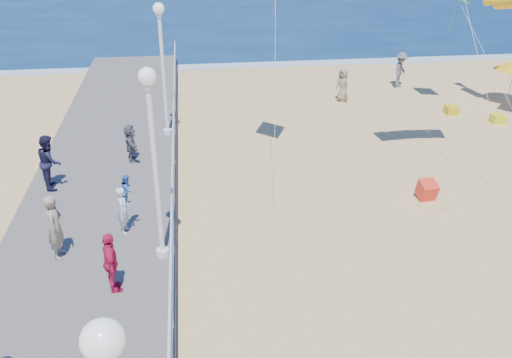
{
  "coord_description": "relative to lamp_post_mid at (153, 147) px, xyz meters",
  "views": [
    {
      "loc": [
        -4.39,
        -13.37,
        9.37
      ],
      "look_at": [
        -2.5,
        2.0,
        1.6
      ],
      "focal_mm": 40.0,
      "sensor_mm": 36.0,
      "label": 1
    }
  ],
  "objects": [
    {
      "name": "beach_walker_c",
      "position": [
        8.62,
        13.41,
        -2.83
      ],
      "size": [
        0.82,
        0.96,
        1.66
      ],
      "primitive_type": "imported",
      "rotation": [
        0.0,
        0.0,
        -1.14
      ],
      "color": "gray",
      "rests_on": "ground"
    },
    {
      "name": "boardwalk",
      "position": [
        -2.15,
        0.0,
        -3.46
      ],
      "size": [
        5.0,
        44.0,
        0.4
      ],
      "primitive_type": "cube",
      "color": "slate",
      "rests_on": "ground"
    },
    {
      "name": "spectator_6",
      "position": [
        -2.8,
        0.33,
        -2.32
      ],
      "size": [
        0.5,
        0.72,
        1.88
      ],
      "primitive_type": "imported",
      "rotation": [
        0.0,
        0.0,
        1.5
      ],
      "color": "gray",
      "rests_on": "boardwalk"
    },
    {
      "name": "spectator_3",
      "position": [
        -1.18,
        -1.4,
        -2.44
      ],
      "size": [
        0.59,
        1.02,
        1.64
      ],
      "primitive_type": "imported",
      "rotation": [
        0.0,
        0.0,
        1.78
      ],
      "color": "#D11A4D",
      "rests_on": "boardwalk"
    },
    {
      "name": "spectator_7",
      "position": [
        -3.8,
        4.67,
        -2.33
      ],
      "size": [
        0.9,
        1.05,
        1.87
      ],
      "primitive_type": "imported",
      "rotation": [
        0.0,
        0.0,
        1.8
      ],
      "color": "#1A1836",
      "rests_on": "boardwalk"
    },
    {
      "name": "toddler_held",
      "position": [
        -0.96,
        1.54,
        -1.94
      ],
      "size": [
        0.42,
        0.51,
        0.94
      ],
      "primitive_type": "imported",
      "rotation": [
        0.0,
        0.0,
        1.41
      ],
      "color": "blue",
      "rests_on": "boardwalk"
    },
    {
      "name": "kite_windsock",
      "position": [
        15.56,
        11.66,
        1.31
      ],
      "size": [
        1.0,
        2.65,
        1.07
      ],
      "primitive_type": "cylinder",
      "rotation": [
        1.36,
        0.0,
        0.17
      ],
      "color": "#FFAE15"
    },
    {
      "name": "beach_walker_a",
      "position": [
        12.29,
        15.33,
        -2.72
      ],
      "size": [
        1.27,
        1.39,
        1.88
      ],
      "primitive_type": "imported",
      "rotation": [
        0.0,
        0.0,
        0.94
      ],
      "color": "#57575C",
      "rests_on": "ground"
    },
    {
      "name": "beach_chair_right",
      "position": [
        13.28,
        10.9,
        -3.46
      ],
      "size": [
        0.55,
        0.55,
        0.4
      ],
      "primitive_type": "cube",
      "color": "gold",
      "rests_on": "ground"
    },
    {
      "name": "spectator_5",
      "position": [
        -1.29,
        6.53,
        -2.55
      ],
      "size": [
        0.6,
        1.36,
        1.42
      ],
      "primitive_type": "imported",
      "rotation": [
        0.0,
        0.0,
        1.71
      ],
      "color": "#595B5E",
      "rests_on": "boardwalk"
    },
    {
      "name": "lamp_post_far",
      "position": [
        0.0,
        9.0,
        0.0
      ],
      "size": [
        0.44,
        0.44,
        5.32
      ],
      "color": "white",
      "rests_on": "boardwalk"
    },
    {
      "name": "box_kite",
      "position": [
        8.82,
        2.92,
        -3.36
      ],
      "size": [
        0.62,
        0.76,
        0.74
      ],
      "primitive_type": "cube",
      "rotation": [
        0.31,
        0.0,
        0.1
      ],
      "color": "red",
      "rests_on": "ground"
    },
    {
      "name": "lamp_post_mid",
      "position": [
        0.0,
        0.0,
        0.0
      ],
      "size": [
        0.44,
        0.44,
        5.32
      ],
      "color": "white",
      "rests_on": "boardwalk"
    },
    {
      "name": "woman_holding_toddler",
      "position": [
        -1.11,
        1.39,
        -2.53
      ],
      "size": [
        0.43,
        0.58,
        1.46
      ],
      "primitive_type": "imported",
      "rotation": [
        0.0,
        0.0,
        1.41
      ],
      "color": "silver",
      "rests_on": "boardwalk"
    },
    {
      "name": "beach_chair_left",
      "position": [
        14.86,
        9.49,
        -3.46
      ],
      "size": [
        0.55,
        0.55,
        0.4
      ],
      "primitive_type": "cube",
      "color": "yellow",
      "rests_on": "ground"
    },
    {
      "name": "ground",
      "position": [
        5.35,
        0.0,
        -3.66
      ],
      "size": [
        160.0,
        160.0,
        0.0
      ],
      "primitive_type": "plane",
      "color": "#E9C37A",
      "rests_on": "ground"
    },
    {
      "name": "surf_line",
      "position": [
        5.35,
        20.5,
        -3.63
      ],
      "size": [
        160.0,
        1.2,
        0.04
      ],
      "primitive_type": "cube",
      "color": "white",
      "rests_on": "ground"
    },
    {
      "name": "railing",
      "position": [
        0.3,
        0.0,
        -2.41
      ],
      "size": [
        0.05,
        42.0,
        0.55
      ],
      "color": "white",
      "rests_on": "boardwalk"
    }
  ]
}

